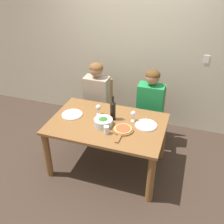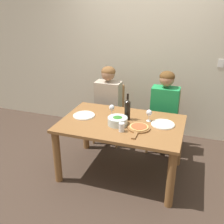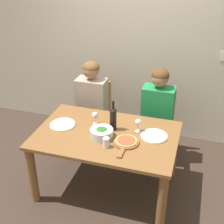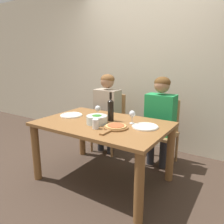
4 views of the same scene
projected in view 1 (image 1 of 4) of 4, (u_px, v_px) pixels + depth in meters
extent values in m
plane|color=#3D2D23|center=(108.00, 165.00, 3.75)|extent=(40.00, 40.00, 0.00)
cube|color=beige|center=(135.00, 45.00, 4.14)|extent=(10.00, 0.05, 2.70)
cube|color=white|center=(207.00, 59.00, 3.87)|extent=(0.08, 0.01, 0.12)
cube|color=brown|center=(107.00, 124.00, 3.38)|extent=(1.48, 0.96, 0.04)
cylinder|color=brown|center=(47.00, 155.00, 3.41)|extent=(0.09, 0.09, 0.69)
cylinder|color=brown|center=(151.00, 179.00, 3.04)|extent=(0.09, 0.09, 0.69)
cylinder|color=brown|center=(75.00, 121.00, 4.10)|extent=(0.09, 0.09, 0.69)
cylinder|color=brown|center=(162.00, 138.00, 3.73)|extent=(0.09, 0.09, 0.69)
cube|color=#9E7042|center=(98.00, 109.00, 4.27)|extent=(0.42, 0.42, 0.04)
cube|color=#9E7042|center=(102.00, 90.00, 4.30)|extent=(0.38, 0.03, 0.45)
cylinder|color=#9E7042|center=(83.00, 124.00, 4.28)|extent=(0.04, 0.04, 0.41)
cylinder|color=#9E7042|center=(105.00, 128.00, 4.18)|extent=(0.04, 0.04, 0.41)
cylinder|color=#9E7042|center=(92.00, 113.00, 4.59)|extent=(0.04, 0.04, 0.41)
cylinder|color=#9E7042|center=(112.00, 116.00, 4.49)|extent=(0.04, 0.04, 0.41)
cube|color=#9E7042|center=(149.00, 117.00, 4.04)|extent=(0.42, 0.42, 0.04)
cube|color=#9E7042|center=(153.00, 98.00, 4.07)|extent=(0.38, 0.03, 0.45)
cylinder|color=#9E7042|center=(134.00, 134.00, 4.05)|extent=(0.04, 0.04, 0.41)
cylinder|color=#9E7042|center=(158.00, 138.00, 3.95)|extent=(0.04, 0.04, 0.41)
cylinder|color=#9E7042|center=(139.00, 121.00, 4.36)|extent=(0.04, 0.04, 0.41)
cylinder|color=#9E7042|center=(162.00, 125.00, 4.25)|extent=(0.04, 0.04, 0.41)
cylinder|color=#28282D|center=(91.00, 121.00, 4.33)|extent=(0.10, 0.10, 0.44)
cylinder|color=#28282D|center=(101.00, 123.00, 4.28)|extent=(0.10, 0.10, 0.44)
cube|color=tan|center=(97.00, 93.00, 4.10)|extent=(0.38, 0.22, 0.54)
cylinder|color=tan|center=(79.00, 107.00, 4.04)|extent=(0.07, 0.31, 0.14)
cylinder|color=tan|center=(104.00, 111.00, 3.93)|extent=(0.07, 0.31, 0.14)
sphere|color=#9E7051|center=(96.00, 70.00, 3.90)|extent=(0.20, 0.20, 0.20)
ellipsoid|color=brown|center=(96.00, 68.00, 3.89)|extent=(0.21, 0.21, 0.15)
cylinder|color=#28282D|center=(142.00, 130.00, 4.10)|extent=(0.10, 0.10, 0.44)
cylinder|color=#28282D|center=(153.00, 132.00, 4.05)|extent=(0.10, 0.10, 0.44)
cube|color=#1E8C47|center=(150.00, 102.00, 3.87)|extent=(0.38, 0.22, 0.54)
cylinder|color=#1E8C47|center=(133.00, 116.00, 3.80)|extent=(0.07, 0.31, 0.14)
cylinder|color=#1E8C47|center=(160.00, 121.00, 3.70)|extent=(0.07, 0.31, 0.14)
sphere|color=#9E7051|center=(152.00, 77.00, 3.67)|extent=(0.20, 0.20, 0.20)
ellipsoid|color=#563819|center=(153.00, 75.00, 3.66)|extent=(0.21, 0.21, 0.15)
cylinder|color=black|center=(113.00, 111.00, 3.39)|extent=(0.07, 0.07, 0.23)
cone|color=black|center=(113.00, 103.00, 3.32)|extent=(0.07, 0.07, 0.03)
cylinder|color=black|center=(113.00, 99.00, 3.29)|extent=(0.03, 0.03, 0.08)
cylinder|color=silver|center=(103.00, 122.00, 3.30)|extent=(0.24, 0.24, 0.09)
ellipsoid|color=#2D6B23|center=(103.00, 122.00, 3.30)|extent=(0.20, 0.20, 0.10)
cylinder|color=silver|center=(72.00, 115.00, 3.53)|extent=(0.28, 0.28, 0.01)
torus|color=silver|center=(72.00, 114.00, 3.53)|extent=(0.28, 0.28, 0.02)
cylinder|color=silver|center=(146.00, 125.00, 3.31)|extent=(0.28, 0.28, 0.01)
torus|color=silver|center=(146.00, 125.00, 3.31)|extent=(0.28, 0.28, 0.02)
cylinder|color=brown|center=(123.00, 130.00, 3.22)|extent=(0.26, 0.26, 0.02)
cube|color=brown|center=(118.00, 139.00, 3.06)|extent=(0.04, 0.14, 0.02)
cylinder|color=tan|center=(123.00, 129.00, 3.22)|extent=(0.22, 0.22, 0.01)
cylinder|color=#AD4C28|center=(123.00, 128.00, 3.21)|extent=(0.18, 0.18, 0.01)
cylinder|color=silver|center=(99.00, 114.00, 3.54)|extent=(0.06, 0.06, 0.01)
cylinder|color=silver|center=(98.00, 112.00, 3.52)|extent=(0.01, 0.01, 0.07)
ellipsoid|color=silver|center=(98.00, 107.00, 3.49)|extent=(0.07, 0.07, 0.08)
ellipsoid|color=maroon|center=(98.00, 108.00, 3.49)|extent=(0.06, 0.06, 0.03)
cylinder|color=silver|center=(133.00, 121.00, 3.40)|extent=(0.06, 0.06, 0.01)
cylinder|color=silver|center=(133.00, 118.00, 3.38)|extent=(0.01, 0.01, 0.07)
ellipsoid|color=silver|center=(133.00, 114.00, 3.35)|extent=(0.07, 0.07, 0.08)
ellipsoid|color=maroon|center=(133.00, 115.00, 3.35)|extent=(0.06, 0.06, 0.03)
cylinder|color=silver|center=(106.00, 130.00, 3.15)|extent=(0.07, 0.07, 0.10)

